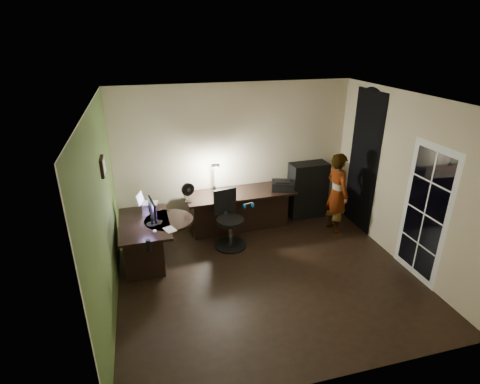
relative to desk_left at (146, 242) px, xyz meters
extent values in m
cube|color=black|center=(1.78, -0.87, -0.37)|extent=(4.50, 4.00, 0.01)
cube|color=silver|center=(1.78, -0.87, 2.34)|extent=(4.50, 4.00, 0.01)
cube|color=beige|center=(1.78, 1.14, 0.98)|extent=(4.50, 0.01, 2.70)
cube|color=beige|center=(1.78, -2.87, 0.98)|extent=(4.50, 0.01, 2.70)
cube|color=beige|center=(-0.48, -0.87, 0.98)|extent=(0.01, 4.00, 2.70)
cube|color=beige|center=(4.03, -0.87, 0.98)|extent=(0.01, 4.00, 2.70)
cube|color=#4A642A|center=(-0.46, -0.87, 0.98)|extent=(0.00, 4.00, 2.70)
cube|color=black|center=(4.02, 0.28, 0.93)|extent=(0.01, 0.90, 2.60)
cube|color=white|center=(4.01, -1.42, 0.68)|extent=(0.02, 0.92, 2.10)
cube|color=black|center=(-0.44, -0.42, 1.48)|extent=(0.04, 0.30, 0.25)
cube|color=black|center=(0.00, 0.00, 0.00)|extent=(0.81, 1.29, 0.73)
cube|color=black|center=(1.76, 0.71, 0.01)|extent=(2.06, 0.79, 0.76)
cube|color=black|center=(3.24, 0.91, 0.20)|extent=(0.77, 0.41, 1.13)
cube|color=silver|center=(0.11, 0.50, 0.41)|extent=(0.25, 0.21, 0.10)
cube|color=silver|center=(0.11, 0.50, 0.56)|extent=(0.37, 0.35, 0.20)
cube|color=black|center=(0.13, -0.09, 0.51)|extent=(0.16, 0.46, 0.30)
ellipsoid|color=silver|center=(0.15, -0.35, 0.37)|extent=(0.08, 0.10, 0.03)
cube|color=black|center=(0.24, -0.06, 0.36)|extent=(0.11, 0.16, 0.01)
cube|color=black|center=(0.62, 0.18, 0.36)|extent=(0.05, 0.12, 0.01)
cylinder|color=black|center=(0.04, -0.87, 0.44)|extent=(0.07, 0.07, 0.17)
cube|color=silver|center=(0.38, -0.34, 0.36)|extent=(0.22, 0.25, 0.01)
cube|color=black|center=(0.78, 0.52, 0.58)|extent=(0.26, 0.21, 0.36)
cube|color=#094F85|center=(1.74, 0.03, 0.44)|extent=(0.19, 0.12, 0.09)
cube|color=black|center=(2.57, 0.62, 0.49)|extent=(0.48, 0.43, 0.18)
cube|color=black|center=(1.33, 0.96, 0.70)|extent=(0.21, 0.30, 0.59)
cube|color=black|center=(1.44, 0.13, 0.14)|extent=(0.65, 0.65, 1.01)
imported|color=#D8A88C|center=(3.49, 0.21, 0.40)|extent=(0.43, 0.59, 1.53)
camera|label=1|loc=(0.12, -5.47, 3.15)|focal=28.00mm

